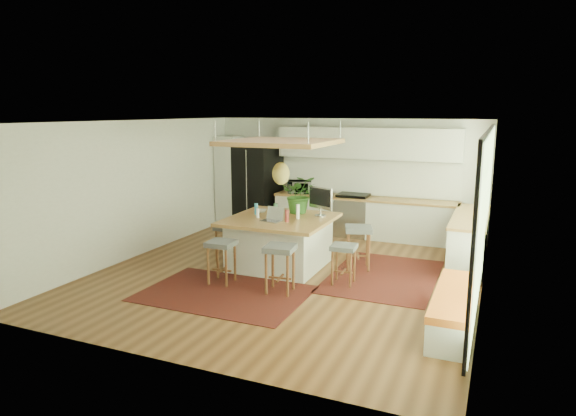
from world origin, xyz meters
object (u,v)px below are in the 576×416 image
at_px(stool_near_right, 280,271).
at_px(laptop, 271,215).
at_px(stool_near_left, 222,263).
at_px(stool_right_front, 343,264).
at_px(fridge, 258,190).
at_px(island, 280,242).
at_px(microwave, 299,186).
at_px(stool_right_back, 358,250).
at_px(island_plant, 299,198).
at_px(stool_left_side, 227,242).
at_px(monitor, 320,202).

height_order(stool_near_right, laptop, laptop).
xyz_separation_m(stool_near_left, stool_right_front, (1.91, 0.75, 0.00)).
xyz_separation_m(fridge, island, (1.85, -2.79, -0.46)).
bearing_deg(laptop, fridge, 131.18).
height_order(stool_near_left, microwave, microwave).
bearing_deg(laptop, stool_near_right, -47.18).
height_order(stool_right_front, microwave, microwave).
height_order(stool_right_front, laptop, laptop).
distance_m(island, stool_right_back, 1.45).
bearing_deg(microwave, stool_right_front, -74.72).
bearing_deg(stool_near_right, stool_right_back, 63.85).
bearing_deg(stool_near_left, stool_right_back, 40.88).
height_order(stool_near_left, stool_right_back, stool_right_back).
height_order(stool_near_left, island_plant, island_plant).
distance_m(island, stool_right_front, 1.47).
height_order(fridge, stool_near_right, fridge).
relative_size(fridge, stool_left_side, 3.01).
height_order(monitor, microwave, monitor).
xyz_separation_m(stool_right_back, laptop, (-1.41, -0.75, 0.70)).
relative_size(stool_right_back, laptop, 2.12).
relative_size(island, stool_right_front, 2.71).
bearing_deg(stool_near_left, laptop, 60.99).
xyz_separation_m(fridge, stool_near_right, (2.41, -4.07, -0.57)).
distance_m(stool_left_side, laptop, 1.33).
bearing_deg(island, stool_left_side, -178.37).
distance_m(stool_near_right, island_plant, 2.06).
height_order(island, laptop, laptop).
height_order(stool_left_side, microwave, microwave).
bearing_deg(stool_right_front, stool_near_left, -158.50).
bearing_deg(stool_right_front, fridge, 134.48).
relative_size(stool_right_front, laptop, 1.81).
xyz_separation_m(stool_right_front, laptop, (-1.40, 0.16, 0.70)).
xyz_separation_m(stool_right_back, monitor, (-0.76, 0.04, 0.83)).
relative_size(stool_right_back, monitor, 1.34).
bearing_deg(stool_near_left, island_plant, 69.00).
height_order(stool_near_left, stool_left_side, stool_near_left).
xyz_separation_m(stool_right_front, island_plant, (-1.22, 1.05, 0.86)).
xyz_separation_m(laptop, island_plant, (0.19, 0.89, 0.17)).
xyz_separation_m(stool_left_side, laptop, (1.10, -0.31, 0.70)).
bearing_deg(stool_left_side, laptop, -15.67).
bearing_deg(stool_left_side, monitor, 15.44).
distance_m(stool_near_left, stool_left_side, 1.35).
relative_size(stool_left_side, laptop, 1.82).
distance_m(stool_near_right, stool_left_side, 2.09).
bearing_deg(stool_right_front, stool_near_right, -136.53).
bearing_deg(microwave, laptop, -94.84).
bearing_deg(stool_near_right, island_plant, 102.24).
relative_size(stool_near_left, microwave, 1.34).
height_order(fridge, monitor, fridge).
relative_size(microwave, island_plant, 0.75).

